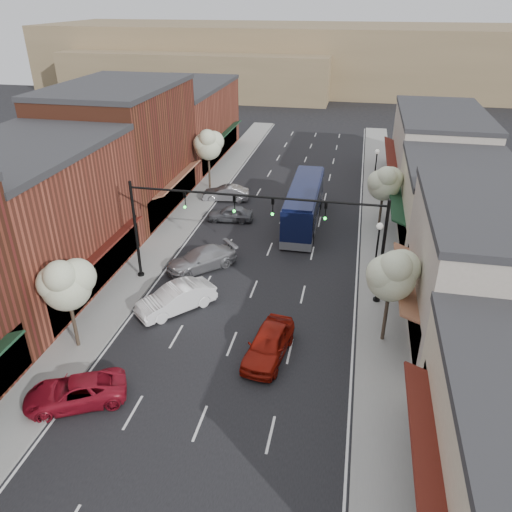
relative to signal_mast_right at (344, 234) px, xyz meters
The scene contains 28 objects.
ground 10.81m from the signal_mast_right, 125.10° to the right, with size 160.00×160.00×0.00m, color black.
sidewalk_left 18.10m from the signal_mast_right, 143.17° to the left, with size 2.80×73.00×0.15m, color gray.
sidewalk_right 11.78m from the signal_mast_right, 75.18° to the left, with size 2.80×73.00×0.15m, color gray.
curb_left 17.04m from the signal_mast_right, 140.24° to the left, with size 0.25×73.00×0.17m, color gray.
curb_right 11.53m from the signal_mast_right, 82.52° to the left, with size 0.25×73.00×0.17m, color gray.
bldg_left_midnear 19.95m from the signal_mast_right, behind, with size 10.14×14.10×9.40m.
bldg_left_midfar 23.22m from the signal_mast_right, 148.85° to the left, with size 10.14×14.10×10.90m.
bldg_left_far 34.32m from the signal_mast_right, 125.32° to the left, with size 10.14×18.10×8.40m.
bldg_right_midnear 8.37m from the signal_mast_right, 13.86° to the right, with size 9.14×12.10×7.90m.
bldg_right_midfar 12.94m from the signal_mast_right, 51.07° to the left, with size 9.14×12.10×6.40m.
bldg_right_far 25.35m from the signal_mast_right, 71.37° to the left, with size 9.14×16.10×7.40m.
hill_far 82.21m from the signal_mast_right, 93.92° to the left, with size 120.00×30.00×12.00m, color #7A6647.
hill_near 76.41m from the signal_mast_right, 113.63° to the left, with size 50.00×20.00×8.00m, color #7A6647.
signal_mast_right is the anchor object (origin of this frame).
signal_mast_left 11.24m from the signal_mast_right, behind, with size 8.22×0.46×7.00m.
tree_right_near 4.89m from the signal_mast_right, 56.09° to the right, with size 2.85×2.65×5.95m.
tree_right_far 12.27m from the signal_mast_right, 77.15° to the left, with size 2.85×2.65×5.43m.
tree_left_near 16.05m from the signal_mast_right, 149.86° to the right, with size 2.85×2.65×5.69m.
tree_left_far 22.68m from the signal_mast_right, 127.71° to the left, with size 2.85×2.65×6.13m.
lamp_post_near 3.69m from the signal_mast_right, 48.95° to the left, with size 0.44×0.44×4.44m.
lamp_post_far 20.19m from the signal_mast_right, 83.78° to the left, with size 0.44×0.44×4.44m.
coach_bus 12.28m from the signal_mast_right, 107.91° to the left, with size 2.59×11.25×3.44m.
red_hatchback 8.36m from the signal_mast_right, 117.23° to the right, with size 1.93×4.81×1.64m, color maroon.
parked_car_a 17.24m from the signal_mast_right, 134.79° to the right, with size 2.20×4.77×1.33m, color maroon.
parked_car_b 11.05m from the signal_mast_right, 161.15° to the right, with size 1.75×5.01×1.65m, color white.
parked_car_c 10.79m from the signal_mast_right, 168.31° to the left, with size 2.09×5.15×1.50m, color #97979C.
parked_car_d 15.12m from the signal_mast_right, 132.94° to the left, with size 1.59×3.96×1.35m, color #56585D.
parked_car_e 19.56m from the signal_mast_right, 127.06° to the left, with size 1.51×4.33×1.43m, color gray.
Camera 1 is at (5.89, -19.81, 17.49)m, focal length 35.00 mm.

